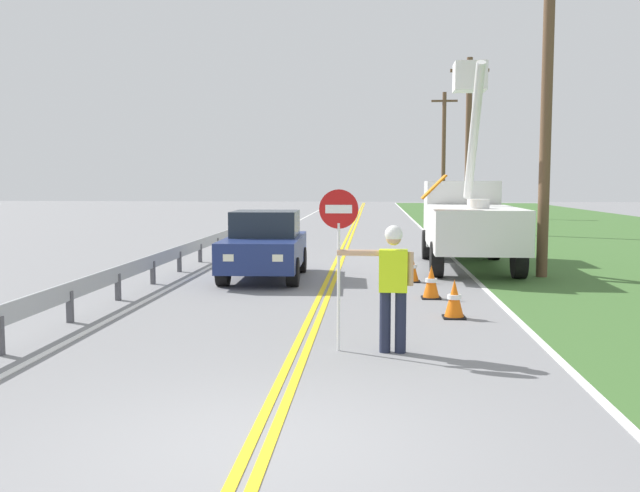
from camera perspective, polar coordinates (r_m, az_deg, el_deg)
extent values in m
plane|color=gray|center=(6.69, -5.03, -16.08)|extent=(160.00, 160.00, 0.00)
cube|color=yellow|center=(26.28, 1.88, -0.03)|extent=(0.11, 110.00, 0.01)
cube|color=yellow|center=(26.27, 2.28, -0.03)|extent=(0.11, 110.00, 0.01)
cube|color=silver|center=(26.38, 9.92, -0.08)|extent=(0.12, 110.00, 0.01)
cube|color=silver|center=(26.66, -5.67, 0.02)|extent=(0.12, 110.00, 0.01)
cylinder|color=#1E2338|center=(10.03, 6.62, -6.23)|extent=(0.16, 0.16, 0.88)
cylinder|color=#1E2338|center=(10.03, 5.36, -6.21)|extent=(0.16, 0.16, 0.88)
cube|color=#C6EA19|center=(9.91, 6.03, -2.03)|extent=(0.41, 0.26, 0.60)
cylinder|color=tan|center=(9.90, 3.15, -0.55)|extent=(0.60, 0.12, 0.09)
cylinder|color=tan|center=(9.90, 7.42, -1.87)|extent=(0.09, 0.09, 0.48)
sphere|color=tan|center=(9.86, 6.06, 0.69)|extent=(0.22, 0.22, 0.22)
sphere|color=white|center=(9.85, 6.06, 0.97)|extent=(0.25, 0.25, 0.25)
cylinder|color=silver|center=(9.99, 1.53, -3.41)|extent=(0.04, 0.04, 1.85)
cylinder|color=#B71414|center=(9.88, 1.55, 3.05)|extent=(0.56, 0.03, 0.56)
cube|color=white|center=(9.86, 1.54, 3.04)|extent=(0.38, 0.01, 0.12)
cube|color=silver|center=(19.05, 12.47, 1.47)|extent=(2.40, 4.65, 1.10)
cube|color=silver|center=(22.46, 11.44, 2.69)|extent=(2.25, 2.15, 2.00)
cube|color=#1E2833|center=(23.47, 11.20, 3.53)|extent=(1.98, 0.11, 0.90)
cylinder|color=silver|center=(18.11, 12.85, 3.39)|extent=(0.56, 0.56, 0.24)
cylinder|color=silver|center=(19.36, 12.50, 8.93)|extent=(0.30, 2.67, 3.54)
cube|color=white|center=(20.76, 12.19, 13.40)|extent=(0.92, 0.92, 0.80)
cube|color=orange|center=(17.11, 9.31, 4.79)|extent=(0.61, 0.81, 0.59)
cylinder|color=black|center=(22.25, 8.81, 0.12)|extent=(0.34, 0.93, 0.92)
cylinder|color=black|center=(22.46, 14.06, 0.08)|extent=(0.34, 0.93, 0.92)
cylinder|color=black|center=(17.99, 9.55, -1.10)|extent=(0.34, 0.93, 0.92)
cylinder|color=black|center=(18.25, 16.01, -1.14)|extent=(0.34, 0.93, 0.92)
cube|color=navy|center=(17.54, -4.57, -0.41)|extent=(1.96, 4.15, 0.72)
cube|color=#1E2833|center=(17.73, -4.48, 1.85)|extent=(1.67, 1.77, 0.64)
cube|color=#EAEACC|center=(15.46, -3.48, -0.99)|extent=(0.24, 0.07, 0.16)
cube|color=#EAEACC|center=(15.62, -7.52, -0.96)|extent=(0.24, 0.07, 0.16)
cylinder|color=black|center=(16.23, -2.25, -2.14)|extent=(0.30, 0.69, 0.68)
cylinder|color=black|center=(16.45, -7.95, -2.09)|extent=(0.30, 0.69, 0.68)
cylinder|color=black|center=(18.75, -1.59, -1.14)|extent=(0.30, 0.69, 0.68)
cylinder|color=black|center=(18.94, -6.54, -1.10)|extent=(0.30, 0.69, 0.68)
cylinder|color=brown|center=(18.69, 18.04, 9.74)|extent=(0.28, 0.28, 7.95)
cylinder|color=brown|center=(33.89, 12.05, 8.01)|extent=(0.28, 0.28, 8.23)
cube|color=brown|center=(34.24, 12.17, 13.89)|extent=(1.80, 0.14, 0.14)
cylinder|color=brown|center=(49.60, 10.10, 7.37)|extent=(0.28, 0.28, 8.62)
cube|color=brown|center=(49.88, 10.17, 11.63)|extent=(1.80, 0.14, 0.14)
cone|color=orange|center=(12.70, 10.95, -4.26)|extent=(0.36, 0.36, 0.70)
cylinder|color=white|center=(12.70, 10.95, -4.11)|extent=(0.25, 0.25, 0.08)
cube|color=black|center=(12.76, 10.93, -5.75)|extent=(0.40, 0.40, 0.03)
cone|color=orange|center=(14.73, 9.11, -2.92)|extent=(0.36, 0.36, 0.70)
cylinder|color=white|center=(14.72, 9.11, -2.79)|extent=(0.25, 0.25, 0.08)
cube|color=black|center=(14.78, 9.09, -4.21)|extent=(0.40, 0.40, 0.03)
cone|color=orange|center=(17.08, 7.54, -1.78)|extent=(0.36, 0.36, 0.70)
cylinder|color=white|center=(17.08, 7.54, -1.66)|extent=(0.25, 0.25, 0.08)
cube|color=black|center=(17.12, 7.52, -2.89)|extent=(0.40, 0.40, 0.03)
cube|color=#9EA0A3|center=(22.52, -9.10, 0.41)|extent=(0.06, 32.00, 0.32)
cube|color=#4C4C51|center=(10.85, -24.79, -6.70)|extent=(0.10, 0.10, 0.55)
cube|color=#4C4C51|center=(12.85, -19.82, -4.71)|extent=(0.10, 0.10, 0.55)
cube|color=#4C4C51|center=(14.94, -16.23, -3.25)|extent=(0.10, 0.10, 0.55)
cube|color=#4C4C51|center=(17.07, -13.54, -2.13)|extent=(0.10, 0.10, 0.55)
cube|color=#4C4C51|center=(19.25, -11.46, -1.27)|extent=(0.10, 0.10, 0.55)
cube|color=#4C4C51|center=(21.44, -9.80, -0.58)|extent=(0.10, 0.10, 0.55)
cube|color=#4C4C51|center=(23.65, -8.45, -0.02)|extent=(0.10, 0.10, 0.55)
cube|color=#4C4C51|center=(25.88, -7.33, 0.45)|extent=(0.10, 0.10, 0.55)
cube|color=#4C4C51|center=(28.11, -6.39, 0.84)|extent=(0.10, 0.10, 0.55)
cube|color=#4C4C51|center=(30.36, -5.59, 1.17)|extent=(0.10, 0.10, 0.55)
cube|color=#4C4C51|center=(32.60, -4.90, 1.46)|extent=(0.10, 0.10, 0.55)
cube|color=#4C4C51|center=(34.86, -4.29, 1.71)|extent=(0.10, 0.10, 0.55)
cube|color=#4C4C51|center=(37.11, -3.76, 1.93)|extent=(0.10, 0.10, 0.55)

